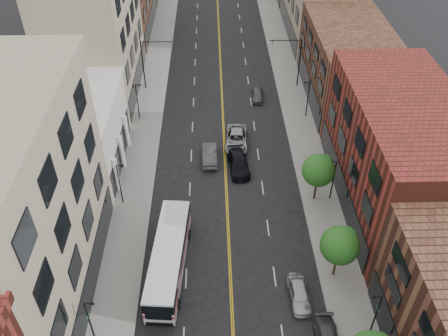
{
  "coord_description": "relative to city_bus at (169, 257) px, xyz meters",
  "views": [
    {
      "loc": [
        -1.31,
        -12.63,
        34.83
      ],
      "look_at": [
        -0.32,
        23.48,
        5.0
      ],
      "focal_mm": 38.0,
      "sensor_mm": 36.0,
      "label": 1
    }
  ],
  "objects": [
    {
      "name": "sidewalk_left",
      "position": [
        -4.5,
        19.94,
        -1.7
      ],
      "size": [
        4.0,
        110.0,
        0.15
      ],
      "primitive_type": "cube",
      "color": "gray",
      "rests_on": "ground"
    },
    {
      "name": "sidewalk_right",
      "position": [
        15.5,
        19.94,
        -1.7
      ],
      "size": [
        4.0,
        110.0,
        0.15
      ],
      "primitive_type": "cube",
      "color": "gray",
      "rests_on": "ground"
    },
    {
      "name": "bldg_l_tanoffice",
      "position": [
        -11.5,
        -2.06,
        7.22
      ],
      "size": [
        10.0,
        22.0,
        18.0
      ],
      "primitive_type": "cube",
      "color": "gray",
      "rests_on": "ground"
    },
    {
      "name": "bldg_l_white",
      "position": [
        -11.5,
        15.94,
        2.22
      ],
      "size": [
        10.0,
        14.0,
        8.0
      ],
      "primitive_type": "cube",
      "color": "silver",
      "rests_on": "ground"
    },
    {
      "name": "bldg_l_far_a",
      "position": [
        -11.5,
        32.94,
        7.22
      ],
      "size": [
        10.0,
        20.0,
        18.0
      ],
      "primitive_type": "cube",
      "color": "gray",
      "rests_on": "ground"
    },
    {
      "name": "bldg_r_mid",
      "position": [
        22.5,
        8.94,
        4.22
      ],
      "size": [
        10.0,
        22.0,
        12.0
      ],
      "primitive_type": "cube",
      "color": "#5C2318",
      "rests_on": "ground"
    },
    {
      "name": "bldg_r_far_a",
      "position": [
        22.5,
        29.94,
        3.22
      ],
      "size": [
        10.0,
        20.0,
        10.0
      ],
      "primitive_type": "cube",
      "color": "#532D21",
      "rests_on": "ground"
    },
    {
      "name": "tree_r_2",
      "position": [
        14.89,
        -0.99,
        2.35
      ],
      "size": [
        3.4,
        3.4,
        5.59
      ],
      "color": "black",
      "rests_on": "sidewalk_right"
    },
    {
      "name": "tree_r_3",
      "position": [
        14.89,
        9.01,
        2.35
      ],
      "size": [
        3.4,
        3.4,
        5.59
      ],
      "color": "black",
      "rests_on": "sidewalk_right"
    },
    {
      "name": "lamp_l_1",
      "position": [
        -5.45,
        -7.06,
        1.19
      ],
      "size": [
        0.81,
        0.55,
        5.05
      ],
      "color": "black",
      "rests_on": "sidewalk_left"
    },
    {
      "name": "lamp_l_2",
      "position": [
        -5.45,
        8.94,
        1.19
      ],
      "size": [
        0.81,
        0.55,
        5.05
      ],
      "color": "black",
      "rests_on": "sidewalk_left"
    },
    {
      "name": "lamp_l_3",
      "position": [
        -5.45,
        24.94,
        1.19
      ],
      "size": [
        0.81,
        0.55,
        5.05
      ],
      "color": "black",
      "rests_on": "sidewalk_left"
    },
    {
      "name": "lamp_r_1",
      "position": [
        16.45,
        -7.06,
        1.19
      ],
      "size": [
        0.81,
        0.55,
        5.05
      ],
      "color": "black",
      "rests_on": "sidewalk_right"
    },
    {
      "name": "lamp_r_2",
      "position": [
        16.45,
        8.94,
        1.19
      ],
      "size": [
        0.81,
        0.55,
        5.05
      ],
      "color": "black",
      "rests_on": "sidewalk_right"
    },
    {
      "name": "lamp_r_3",
      "position": [
        16.45,
        24.94,
        1.19
      ],
      "size": [
        0.81,
        0.55,
        5.05
      ],
      "color": "black",
      "rests_on": "sidewalk_right"
    },
    {
      "name": "signal_mast_left",
      "position": [
        -4.77,
        32.94,
        2.87
      ],
      "size": [
        4.49,
        0.18,
        7.2
      ],
      "color": "black",
      "rests_on": "sidewalk_left"
    },
    {
      "name": "signal_mast_right",
      "position": [
        15.77,
        32.94,
        2.87
      ],
      "size": [
        4.49,
        0.18,
        7.2
      ],
      "color": "black",
      "rests_on": "sidewalk_right"
    },
    {
      "name": "city_bus",
      "position": [
        0.0,
        0.0,
        0.0
      ],
      "size": [
        3.58,
        12.05,
        3.06
      ],
      "rotation": [
        0.0,
        0.0,
        -0.08
      ],
      "color": "silver",
      "rests_on": "ground"
    },
    {
      "name": "car_parked_far",
      "position": [
        11.3,
        -3.52,
        -1.05
      ],
      "size": [
        1.84,
        4.3,
        1.45
      ],
      "primitive_type": "imported",
      "rotation": [
        0.0,
        0.0,
        0.03
      ],
      "color": "#AAADB2",
      "rests_on": "ground"
    },
    {
      "name": "car_lane_behind",
      "position": [
        3.7,
        16.02,
        -0.99
      ],
      "size": [
        1.74,
        4.79,
        1.57
      ],
      "primitive_type": "imported",
      "rotation": [
        0.0,
        0.0,
        3.16
      ],
      "color": "#454449",
      "rests_on": "ground"
    },
    {
      "name": "car_lane_a",
      "position": [
        7.0,
        14.28,
        -1.0
      ],
      "size": [
        2.68,
        5.54,
        1.55
      ],
      "primitive_type": "imported",
      "rotation": [
        0.0,
        0.0,
        0.1
      ],
      "color": "black",
      "rests_on": "ground"
    },
    {
      "name": "car_lane_b",
      "position": [
        7.0,
        18.99,
        -0.95
      ],
      "size": [
        3.15,
        6.09,
        1.64
      ],
      "primitive_type": "imported",
      "rotation": [
        0.0,
        0.0,
        -0.07
      ],
      "color": "#9C9EA3",
      "rests_on": "ground"
    },
    {
      "name": "car_lane_c",
      "position": [
        10.43,
        29.55,
        -1.13
      ],
      "size": [
        1.8,
        3.9,
        1.29
      ],
      "primitive_type": "imported",
      "rotation": [
        0.0,
        0.0,
        -0.07
      ],
      "color": "#494A4E",
      "rests_on": "ground"
    }
  ]
}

